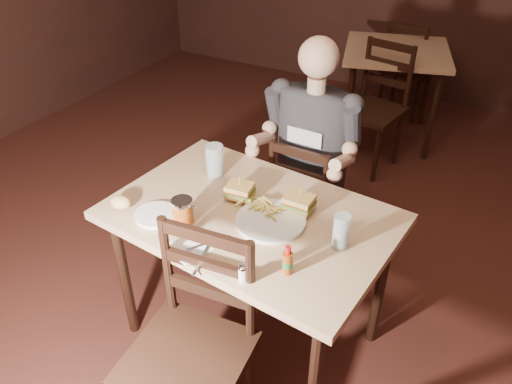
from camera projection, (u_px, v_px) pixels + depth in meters
The scene contains 23 objects.
room_shell at pixel (260, 80), 1.71m from camera, with size 7.00×7.00×7.00m.
main_table at pixel (251, 228), 2.18m from camera, with size 1.27×0.91×0.77m.
bg_table at pixel (396, 60), 3.97m from camera, with size 0.99×0.99×0.77m.
chair_far at pixel (309, 199), 2.84m from camera, with size 0.38×0.42×0.83m, color black, non-canonical shape.
chair_near at pixel (187, 359), 1.87m from camera, with size 0.44×0.48×0.95m, color black, non-canonical shape.
bg_chair_far at pixel (408, 68), 4.51m from camera, with size 0.40×0.44×0.87m, color black, non-canonical shape.
bg_chair_near at pixel (371, 110), 3.70m from camera, with size 0.43×0.47×0.93m, color black, non-canonical shape.
diner at pixel (311, 128), 2.54m from camera, with size 0.53×0.42×0.92m, color #2F2E33, non-canonical shape.
dinner_plate at pixel (271, 222), 2.07m from camera, with size 0.28×0.28×0.02m, color white.
sandwich_left at pixel (240, 187), 2.18m from camera, with size 0.11×0.09×0.10m, color #D5A851, non-canonical shape.
sandwich_right at pixel (299, 198), 2.11m from camera, with size 0.12×0.10×0.10m, color #D5A851, non-canonical shape.
fries_pile at pixel (261, 205), 2.12m from camera, with size 0.24×0.17×0.04m, color tan, non-canonical shape.
ketchup_dollop at pixel (267, 204), 2.15m from camera, with size 0.04×0.04×0.01m, color maroon.
glass_left at pixel (215, 161), 2.35m from camera, with size 0.08×0.08×0.16m, color silver.
glass_right at pixel (341, 231), 1.91m from camera, with size 0.07×0.07×0.15m, color silver.
hot_sauce at pixel (288, 260), 1.80m from camera, with size 0.04×0.04×0.12m, color #8C3C10, non-canonical shape.
salt_shaker at pixel (243, 274), 1.78m from camera, with size 0.04×0.04×0.06m, color white, non-canonical shape.
syrup_dispenser at pixel (183, 211), 2.05m from camera, with size 0.09×0.09×0.11m, color #8C3C10, non-canonical shape.
napkin at pixel (189, 248), 1.94m from camera, with size 0.15×0.14×0.00m, color white.
knife at pixel (202, 258), 1.89m from camera, with size 0.01×0.19×0.00m, color silver.
fork at pixel (207, 243), 1.96m from camera, with size 0.01×0.18×0.01m, color silver.
side_plate at pixel (156, 216), 2.11m from camera, with size 0.18×0.18×0.01m, color white.
bread_roll at pixel (121, 202), 2.13m from camera, with size 0.09×0.08×0.06m, color #DCB670.
Camera 1 is at (0.77, -1.44, 2.05)m, focal length 35.00 mm.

